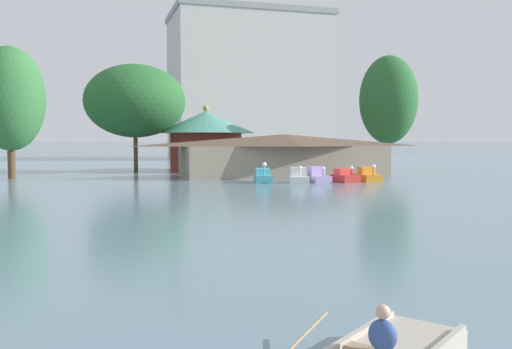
{
  "coord_description": "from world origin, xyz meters",
  "views": [
    {
      "loc": [
        -9.75,
        -5.39,
        3.54
      ],
      "look_at": [
        -0.51,
        25.83,
        1.51
      ],
      "focal_mm": 38.99,
      "sensor_mm": 36.0,
      "label": 1
    }
  ],
  "objects_px": {
    "pedal_boat_red": "(345,177)",
    "background_building_block": "(248,87)",
    "pedal_boat_cyan": "(263,177)",
    "boathouse": "(284,154)",
    "shoreline_tree_right": "(388,100)",
    "pedal_boat_lavender": "(317,176)",
    "green_roof_pavilion": "(206,136)",
    "shoreline_tree_tall_left": "(10,99)",
    "pedal_boat_orange": "(368,175)",
    "pedal_boat_white": "(299,177)",
    "shoreline_tree_mid": "(135,101)"
  },
  "relations": [
    {
      "from": "pedal_boat_white",
      "to": "pedal_boat_lavender",
      "type": "relative_size",
      "value": 0.91
    },
    {
      "from": "pedal_boat_white",
      "to": "shoreline_tree_tall_left",
      "type": "distance_m",
      "value": 27.31
    },
    {
      "from": "shoreline_tree_tall_left",
      "to": "background_building_block",
      "type": "xyz_separation_m",
      "value": [
        35.68,
        46.68,
        6.31
      ]
    },
    {
      "from": "pedal_boat_lavender",
      "to": "shoreline_tree_mid",
      "type": "relative_size",
      "value": 0.24
    },
    {
      "from": "pedal_boat_red",
      "to": "pedal_boat_cyan",
      "type": "bearing_deg",
      "value": -109.19
    },
    {
      "from": "shoreline_tree_right",
      "to": "background_building_block",
      "type": "bearing_deg",
      "value": 93.65
    },
    {
      "from": "green_roof_pavilion",
      "to": "shoreline_tree_tall_left",
      "type": "xyz_separation_m",
      "value": [
        -19.69,
        -7.86,
        3.33
      ]
    },
    {
      "from": "pedal_boat_cyan",
      "to": "shoreline_tree_mid",
      "type": "bearing_deg",
      "value": -141.86
    },
    {
      "from": "background_building_block",
      "to": "pedal_boat_orange",
      "type": "bearing_deg",
      "value": -95.73
    },
    {
      "from": "pedal_boat_white",
      "to": "shoreline_tree_mid",
      "type": "relative_size",
      "value": 0.22
    },
    {
      "from": "pedal_boat_cyan",
      "to": "pedal_boat_red",
      "type": "height_order",
      "value": "pedal_boat_cyan"
    },
    {
      "from": "shoreline_tree_tall_left",
      "to": "pedal_boat_orange",
      "type": "bearing_deg",
      "value": -22.23
    },
    {
      "from": "pedal_boat_cyan",
      "to": "green_roof_pavilion",
      "type": "relative_size",
      "value": 0.25
    },
    {
      "from": "pedal_boat_red",
      "to": "background_building_block",
      "type": "distance_m",
      "value": 61.21
    },
    {
      "from": "pedal_boat_orange",
      "to": "pedal_boat_white",
      "type": "bearing_deg",
      "value": -86.66
    },
    {
      "from": "pedal_boat_red",
      "to": "shoreline_tree_mid",
      "type": "relative_size",
      "value": 0.21
    },
    {
      "from": "pedal_boat_orange",
      "to": "shoreline_tree_right",
      "type": "xyz_separation_m",
      "value": [
        8.88,
        12.15,
        7.47
      ]
    },
    {
      "from": "pedal_boat_orange",
      "to": "shoreline_tree_right",
      "type": "bearing_deg",
      "value": 145.74
    },
    {
      "from": "boathouse",
      "to": "pedal_boat_cyan",
      "type": "bearing_deg",
      "value": -122.11
    },
    {
      "from": "pedal_boat_cyan",
      "to": "boathouse",
      "type": "height_order",
      "value": "boathouse"
    },
    {
      "from": "boathouse",
      "to": "pedal_boat_red",
      "type": "bearing_deg",
      "value": -73.81
    },
    {
      "from": "pedal_boat_lavender",
      "to": "green_roof_pavilion",
      "type": "height_order",
      "value": "green_roof_pavilion"
    },
    {
      "from": "boathouse",
      "to": "pedal_boat_lavender",
      "type": "bearing_deg",
      "value": -89.04
    },
    {
      "from": "pedal_boat_lavender",
      "to": "shoreline_tree_mid",
      "type": "distance_m",
      "value": 24.46
    },
    {
      "from": "shoreline_tree_right",
      "to": "background_building_block",
      "type": "relative_size",
      "value": 0.44
    },
    {
      "from": "shoreline_tree_tall_left",
      "to": "shoreline_tree_mid",
      "type": "distance_m",
      "value": 13.64
    },
    {
      "from": "pedal_boat_cyan",
      "to": "pedal_boat_orange",
      "type": "xyz_separation_m",
      "value": [
        9.08,
        -1.12,
        0.0
      ]
    },
    {
      "from": "boathouse",
      "to": "shoreline_tree_mid",
      "type": "xyz_separation_m",
      "value": [
        -13.34,
        11.19,
        5.63
      ]
    },
    {
      "from": "boathouse",
      "to": "shoreline_tree_right",
      "type": "relative_size",
      "value": 1.66
    },
    {
      "from": "pedal_boat_red",
      "to": "background_building_block",
      "type": "height_order",
      "value": "background_building_block"
    },
    {
      "from": "pedal_boat_white",
      "to": "background_building_block",
      "type": "relative_size",
      "value": 0.09
    },
    {
      "from": "green_roof_pavilion",
      "to": "shoreline_tree_mid",
      "type": "relative_size",
      "value": 0.96
    },
    {
      "from": "shoreline_tree_tall_left",
      "to": "shoreline_tree_mid",
      "type": "bearing_deg",
      "value": 31.03
    },
    {
      "from": "pedal_boat_white",
      "to": "boathouse",
      "type": "xyz_separation_m",
      "value": [
        1.62,
        8.17,
        1.64
      ]
    },
    {
      "from": "pedal_boat_lavender",
      "to": "pedal_boat_red",
      "type": "bearing_deg",
      "value": 77.47
    },
    {
      "from": "pedal_boat_cyan",
      "to": "green_roof_pavilion",
      "type": "xyz_separation_m",
      "value": [
        -1.01,
        18.91,
        3.47
      ]
    },
    {
      "from": "pedal_boat_red",
      "to": "shoreline_tree_tall_left",
      "type": "relative_size",
      "value": 0.21
    },
    {
      "from": "pedal_boat_white",
      "to": "green_roof_pavilion",
      "type": "bearing_deg",
      "value": -154.25
    },
    {
      "from": "pedal_boat_red",
      "to": "pedal_boat_orange",
      "type": "distance_m",
      "value": 2.35
    },
    {
      "from": "shoreline_tree_tall_left",
      "to": "shoreline_tree_right",
      "type": "distance_m",
      "value": 38.67
    },
    {
      "from": "pedal_boat_lavender",
      "to": "shoreline_tree_right",
      "type": "height_order",
      "value": "shoreline_tree_right"
    },
    {
      "from": "pedal_boat_cyan",
      "to": "shoreline_tree_right",
      "type": "height_order",
      "value": "shoreline_tree_right"
    },
    {
      "from": "pedal_boat_orange",
      "to": "shoreline_tree_tall_left",
      "type": "height_order",
      "value": "shoreline_tree_tall_left"
    },
    {
      "from": "pedal_boat_lavender",
      "to": "shoreline_tree_tall_left",
      "type": "xyz_separation_m",
      "value": [
        -25.16,
        12.05,
        6.77
      ]
    },
    {
      "from": "pedal_boat_red",
      "to": "shoreline_tree_tall_left",
      "type": "xyz_separation_m",
      "value": [
        -27.46,
        12.55,
        6.83
      ]
    },
    {
      "from": "pedal_boat_lavender",
      "to": "shoreline_tree_tall_left",
      "type": "distance_m",
      "value": 28.7
    },
    {
      "from": "green_roof_pavilion",
      "to": "shoreline_tree_right",
      "type": "relative_size",
      "value": 0.88
    },
    {
      "from": "pedal_boat_cyan",
      "to": "pedal_boat_orange",
      "type": "relative_size",
      "value": 1.1
    },
    {
      "from": "shoreline_tree_right",
      "to": "pedal_boat_lavender",
      "type": "bearing_deg",
      "value": -138.33
    },
    {
      "from": "background_building_block",
      "to": "shoreline_tree_tall_left",
      "type": "bearing_deg",
      "value": -127.4
    }
  ]
}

